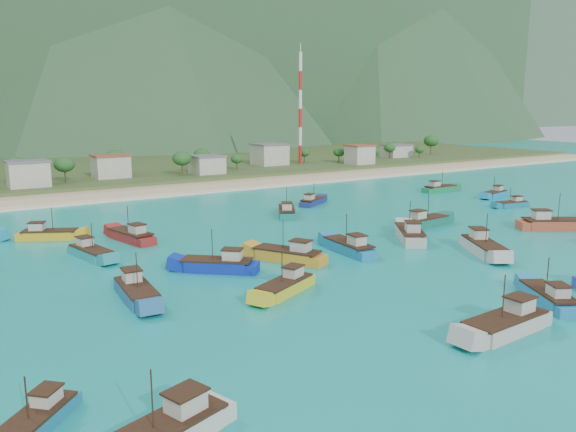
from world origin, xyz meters
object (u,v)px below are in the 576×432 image
boat_0 (313,202)px  boat_14 (285,287)px  boat_22 (49,235)px  boat_26 (288,256)px  boat_3 (506,325)px  boat_28 (136,293)px  boat_2 (219,266)px  radio_tower (300,109)px  boat_33 (512,205)px  boat_5 (440,189)px  boat_29 (495,195)px  boat_24 (349,248)px  boat_1 (549,298)px  boat_31 (35,424)px  boat_23 (91,253)px  boat_7 (410,235)px  boat_6 (425,222)px  boat_10 (483,248)px  boat_4 (287,213)px  boat_15 (131,237)px  boat_21 (552,225)px

boat_0 → boat_14: bearing=-68.7°
boat_22 → boat_26: size_ratio=0.90×
boat_3 → boat_22: bearing=21.4°
boat_3 → boat_28: (-27.74, 29.99, -0.06)m
boat_2 → boat_28: (-13.14, -5.04, -0.02)m
radio_tower → boat_33: 98.05m
boat_5 → boat_29: (4.71, -13.74, -0.08)m
boat_24 → boat_1: bearing=-76.5°
boat_3 → boat_22: boat_3 is taller
boat_3 → boat_33: (63.70, 44.89, -0.32)m
boat_29 → radio_tower: bearing=-11.4°
boat_22 → boat_31: boat_22 is taller
boat_29 → boat_3: bearing=115.2°
boat_24 → boat_5: bearing=35.9°
boat_0 → boat_23: size_ratio=0.91×
boat_22 → boat_28: 38.25m
boat_14 → boat_29: size_ratio=1.02×
boat_7 → boat_31: (-63.29, -27.01, -0.41)m
boat_6 → boat_10: boat_10 is taller
boat_3 → boat_4: (14.94, 63.48, -0.07)m
radio_tower → boat_3: 158.53m
boat_28 → boat_31: bearing=61.8°
boat_6 → boat_2: bearing=-87.9°
boat_15 → boat_22: (-11.38, 9.12, -0.08)m
boat_22 → boat_31: size_ratio=1.38×
boat_1 → boat_23: size_ratio=0.95×
boat_3 → boat_0: bearing=-23.6°
boat_1 → boat_26: size_ratio=0.86×
boat_7 → boat_1: bearing=-71.1°
boat_5 → boat_14: (-79.44, -47.26, -0.05)m
boat_10 → boat_31: 67.99m
boat_10 → boat_24: 20.65m
radio_tower → boat_6: radio_tower is taller
boat_21 → boat_26: size_ratio=1.07×
boat_15 → boat_22: size_ratio=1.09×
boat_4 → boat_14: 48.95m
radio_tower → boat_21: (-21.70, -114.53, -20.75)m
boat_1 → boat_26: bearing=145.7°
boat_21 → boat_23: (-76.48, 26.05, -0.25)m
radio_tower → boat_6: (-39.53, -99.89, -20.87)m
boat_5 → boat_21: boat_21 is taller
boat_1 → boat_31: 54.04m
boat_4 → boat_23: size_ratio=1.04×
boat_26 → boat_28: 24.29m
boat_21 → boat_31: bearing=-46.2°
boat_24 → boat_33: boat_24 is taller
boat_23 → boat_24: size_ratio=0.92×
boat_2 → boat_1: bearing=-99.7°
boat_10 → boat_15: (-43.03, 37.40, -0.08)m
boat_0 → boat_1: size_ratio=0.96×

